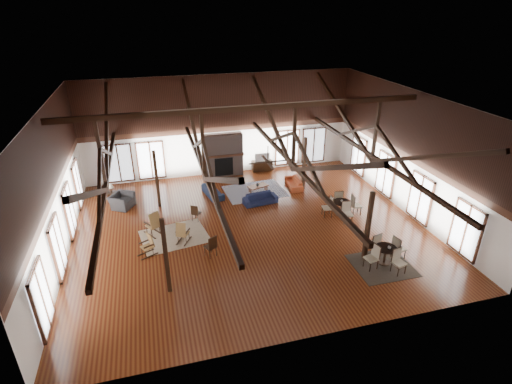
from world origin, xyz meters
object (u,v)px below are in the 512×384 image
object	(u,v)px
sofa_navy_front	(260,199)
tv_console	(262,166)
sofa_navy_left	(213,191)
coffee_table	(258,186)
sofa_orange	(294,183)
cafe_table_far	(342,206)
armchair	(122,201)
cafe_table_near	(386,252)

from	to	relation	value
sofa_navy_front	tv_console	bearing A→B (deg)	65.51
sofa_navy_left	coffee_table	distance (m)	2.51
sofa_orange	coffee_table	world-z (taller)	sofa_orange
sofa_orange	tv_console	bearing A→B (deg)	-154.61
sofa_orange	tv_console	world-z (taller)	tv_console
sofa_navy_front	cafe_table_far	distance (m)	4.25
sofa_navy_left	cafe_table_far	bearing A→B (deg)	-134.98
sofa_navy_front	armchair	xyz separation A→B (m)	(-7.02, 1.46, 0.10)
armchair	cafe_table_near	bearing A→B (deg)	-96.37
sofa_navy_front	cafe_table_near	world-z (taller)	cafe_table_near
armchair	tv_console	xyz separation A→B (m)	(8.36, 2.89, -0.05)
sofa_navy_left	sofa_orange	size ratio (longest dim) A/B	1.05
sofa_navy_front	coffee_table	size ratio (longest dim) A/B	1.47
armchair	cafe_table_near	xyz separation A→B (m)	(10.47, -7.92, 0.15)
sofa_navy_front	cafe_table_near	distance (m)	7.33
cafe_table_near	cafe_table_far	world-z (taller)	cafe_table_far
coffee_table	sofa_orange	bearing A→B (deg)	-13.38
coffee_table	sofa_navy_left	bearing A→B (deg)	155.07
armchair	sofa_navy_front	bearing A→B (deg)	-71.05
coffee_table	cafe_table_far	distance (m)	4.90
sofa_navy_front	tv_console	world-z (taller)	tv_console
sofa_navy_left	sofa_orange	world-z (taller)	sofa_navy_left
sofa_navy_front	tv_console	size ratio (longest dim) A/B	1.43
cafe_table_near	cafe_table_far	xyz separation A→B (m)	(0.11, 4.16, 0.00)
sofa_navy_front	sofa_orange	distance (m)	2.83
sofa_navy_left	cafe_table_far	world-z (taller)	cafe_table_far
sofa_navy_front	sofa_navy_left	size ratio (longest dim) A/B	1.00
coffee_table	cafe_table_near	bearing A→B (deg)	-85.65
armchair	sofa_orange	bearing A→B (deg)	-59.19
coffee_table	cafe_table_near	size ratio (longest dim) A/B	0.60
coffee_table	tv_console	distance (m)	3.25
cafe_table_far	tv_console	bearing A→B (deg)	108.49
coffee_table	armchair	bearing A→B (deg)	160.45
sofa_navy_front	coffee_table	bearing A→B (deg)	72.36
sofa_navy_front	sofa_orange	size ratio (longest dim) A/B	1.05
sofa_navy_left	armchair	xyz separation A→B (m)	(-4.76, -0.12, 0.10)
sofa_navy_left	armchair	distance (m)	4.77
coffee_table	tv_console	bearing A→B (deg)	51.82
sofa_orange	cafe_table_near	bearing A→B (deg)	12.36
sofa_navy_front	tv_console	distance (m)	4.55
sofa_orange	coffee_table	size ratio (longest dim) A/B	1.40
sofa_orange	tv_console	xyz separation A→B (m)	(-1.07, 2.87, 0.06)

